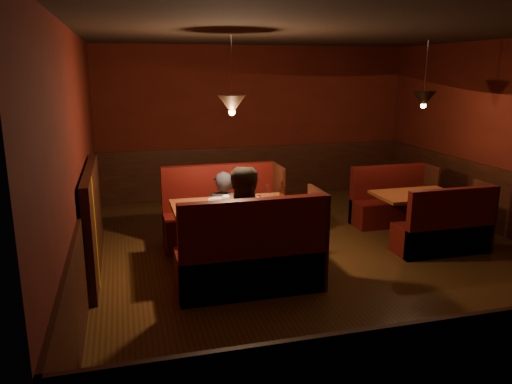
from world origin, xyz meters
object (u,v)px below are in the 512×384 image
object	(u,v)px
main_bench_far	(223,219)
main_table	(234,218)
diner_a	(223,199)
main_bench_near	(253,262)
second_table	(415,205)
diner_b	(248,211)
second_bench_far	(391,205)
second_bench_near	(445,232)

from	to	relation	value
main_bench_far	main_table	bearing A→B (deg)	-91.18
main_bench_far	diner_a	size ratio (longest dim) A/B	1.13
main_bench_near	second_table	xyz separation A→B (m)	(2.83, 1.23, 0.14)
main_table	main_bench_far	world-z (taller)	main_bench_far
second_table	main_table	bearing A→B (deg)	-172.49
diner_b	second_bench_far	bearing A→B (deg)	25.27
main_bench_far	second_table	bearing A→B (deg)	-9.64
second_bench_near	diner_a	distance (m)	3.07
second_bench_near	second_bench_far	bearing A→B (deg)	90.00
second_table	diner_a	bearing A→B (deg)	175.61
main_bench_near	second_bench_near	world-z (taller)	main_bench_near
diner_b	second_table	bearing A→B (deg)	13.47
main_table	second_bench_near	bearing A→B (deg)	-6.73
main_bench_near	diner_b	bearing A→B (deg)	85.08
main_table	main_bench_far	distance (m)	0.90
main_bench_near	second_bench_near	size ratio (longest dim) A/B	1.26
second_table	diner_b	xyz separation A→B (m)	(-2.80, -0.93, 0.37)
main_table	second_bench_far	xyz separation A→B (m)	(2.87, 1.09, -0.32)
main_bench_near	diner_b	xyz separation A→B (m)	(0.03, 0.30, 0.51)
second_bench_far	diner_b	xyz separation A→B (m)	(-2.83, -1.64, 0.57)
main_table	main_bench_near	distance (m)	0.90
second_table	diner_a	xyz separation A→B (m)	(-2.86, 0.22, 0.23)
second_bench_far	main_bench_near	bearing A→B (deg)	-145.68
diner_a	second_bench_far	bearing A→B (deg)	-152.26
main_bench_far	diner_a	distance (m)	0.46
second_bench_near	diner_a	world-z (taller)	diner_a
diner_b	second_bench_near	bearing A→B (deg)	-0.53
second_bench_far	diner_b	bearing A→B (deg)	-149.82
second_table	second_bench_far	xyz separation A→B (m)	(0.03, 0.71, -0.20)
main_table	main_bench_far	bearing A→B (deg)	88.82
main_bench_near	second_bench_near	bearing A→B (deg)	10.33
main_bench_far	diner_b	xyz separation A→B (m)	(0.03, -1.41, 0.51)
diner_a	main_bench_near	bearing A→B (deg)	109.48
second_bench_near	second_table	bearing A→B (deg)	92.20
second_bench_far	second_bench_near	world-z (taller)	same
second_bench_far	diner_b	distance (m)	3.32
main_table	diner_b	xyz separation A→B (m)	(0.04, -0.56, 0.24)
main_table	main_bench_far	size ratio (longest dim) A/B	0.91
main_bench_far	diner_a	xyz separation A→B (m)	(-0.04, -0.26, 0.37)
main_table	second_table	distance (m)	2.87
second_bench_near	diner_a	size ratio (longest dim) A/B	0.90
main_table	diner_b	size ratio (longest dim) A/B	0.87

